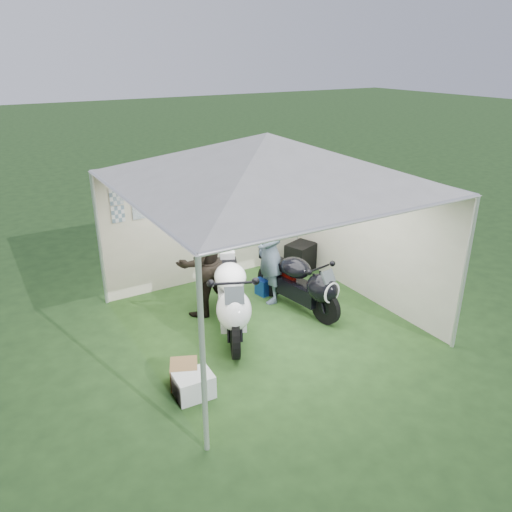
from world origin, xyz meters
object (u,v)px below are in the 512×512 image
object	(u,v)px
person_dark_jacket	(201,262)
paddock_stand	(267,285)
canopy_tent	(266,163)
motorcycle_black	(302,282)
equipment_box	(301,257)
crate_1	(184,374)
motorcycle_white	(231,297)
crate_0	(194,385)
person_blue_jacket	(270,251)

from	to	relation	value
person_dark_jacket	paddock_stand	bearing A→B (deg)	170.63
canopy_tent	motorcycle_black	xyz separation A→B (m)	(0.72, 0.02, -2.06)
motorcycle_black	equipment_box	world-z (taller)	motorcycle_black
crate_1	equipment_box	bearing A→B (deg)	32.90
motorcycle_black	motorcycle_white	bearing A→B (deg)	172.50
crate_0	motorcycle_white	bearing A→B (deg)	44.30
motorcycle_white	person_dark_jacket	bearing A→B (deg)	121.85
equipment_box	crate_0	bearing A→B (deg)	-143.80
motorcycle_white	crate_0	world-z (taller)	motorcycle_white
paddock_stand	person_blue_jacket	distance (m)	0.81
person_dark_jacket	canopy_tent	bearing A→B (deg)	119.46
paddock_stand	crate_0	xyz separation A→B (m)	(-2.33, -1.99, 0.01)
motorcycle_black	person_blue_jacket	world-z (taller)	person_blue_jacket
person_blue_jacket	crate_1	distance (m)	2.78
canopy_tent	paddock_stand	bearing A→B (deg)	55.66
person_dark_jacket	crate_0	distance (m)	2.31
motorcycle_white	crate_0	bearing A→B (deg)	-111.49
motorcycle_white	equipment_box	world-z (taller)	motorcycle_white
equipment_box	crate_1	world-z (taller)	equipment_box
motorcycle_white	person_dark_jacket	size ratio (longest dim) A/B	1.14
crate_0	person_blue_jacket	bearing A→B (deg)	38.08
person_blue_jacket	crate_1	bearing A→B (deg)	-47.52
crate_0	paddock_stand	bearing A→B (deg)	40.44
paddock_stand	crate_1	world-z (taller)	crate_1
person_dark_jacket	crate_1	bearing A→B (deg)	45.59
person_dark_jacket	person_blue_jacket	size ratio (longest dim) A/B	1.00
person_blue_jacket	crate_0	size ratio (longest dim) A/B	3.90
equipment_box	crate_1	xyz separation A→B (m)	(-3.45, -2.23, -0.12)
equipment_box	crate_1	size ratio (longest dim) A/B	1.56
person_blue_jacket	canopy_tent	bearing A→B (deg)	-28.79
crate_0	crate_1	world-z (taller)	same
paddock_stand	crate_0	size ratio (longest dim) A/B	0.85
person_dark_jacket	crate_1	world-z (taller)	person_dark_jacket
paddock_stand	crate_0	world-z (taller)	crate_0
crate_0	crate_1	distance (m)	0.29
canopy_tent	crate_1	bearing A→B (deg)	-154.46
canopy_tent	paddock_stand	distance (m)	2.64
paddock_stand	equipment_box	xyz separation A→B (m)	(1.11, 0.53, 0.12)
motorcycle_white	paddock_stand	size ratio (longest dim) A/B	5.24
motorcycle_black	person_dark_jacket	world-z (taller)	person_dark_jacket
canopy_tent	person_blue_jacket	bearing A→B (deg)	51.85
canopy_tent	motorcycle_black	distance (m)	2.18
motorcycle_white	person_dark_jacket	xyz separation A→B (m)	(-0.11, 0.81, 0.31)
motorcycle_white	crate_1	distance (m)	1.48
person_dark_jacket	equipment_box	distance (m)	2.57
canopy_tent	motorcycle_white	world-z (taller)	canopy_tent
canopy_tent	person_blue_jacket	distance (m)	1.84
person_blue_jacket	equipment_box	size ratio (longest dim) A/B	3.35
paddock_stand	equipment_box	world-z (taller)	equipment_box
canopy_tent	paddock_stand	xyz separation A→B (m)	(0.59, 0.86, -2.43)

